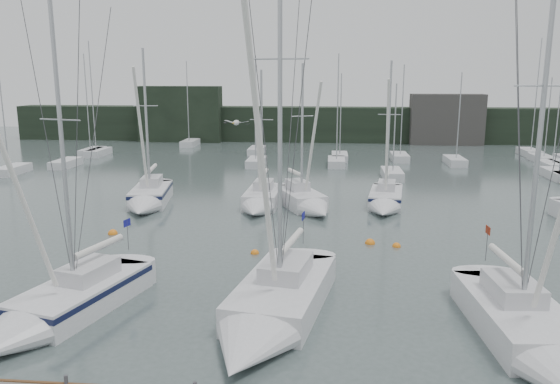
{
  "coord_description": "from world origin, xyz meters",
  "views": [
    {
      "loc": [
        1.87,
        -18.39,
        9.64
      ],
      "look_at": [
        -0.29,
        5.0,
        4.57
      ],
      "focal_mm": 35.0,
      "sensor_mm": 36.0,
      "label": 1
    }
  ],
  "objects": [
    {
      "name": "ground",
      "position": [
        0.0,
        0.0,
        0.0
      ],
      "size": [
        160.0,
        160.0,
        0.0
      ],
      "primitive_type": "plane",
      "color": "#475653",
      "rests_on": "ground"
    },
    {
      "name": "buoy_b",
      "position": [
        5.77,
        11.93,
        0.0
      ],
      "size": [
        0.48,
        0.48,
        0.48
      ],
      "primitive_type": "sphere",
      "color": "orange",
      "rests_on": "ground"
    },
    {
      "name": "mast_forest",
      "position": [
        4.01,
        41.6,
        0.47
      ],
      "size": [
        59.53,
        27.6,
        14.6
      ],
      "color": "silver",
      "rests_on": "ground"
    },
    {
      "name": "sailboat_near_left",
      "position": [
        -8.86,
        0.62,
        0.56
      ],
      "size": [
        5.02,
        9.39,
        13.42
      ],
      "rotation": [
        0.0,
        0.0,
        -0.27
      ],
      "color": "silver",
      "rests_on": "ground"
    },
    {
      "name": "buoy_d",
      "position": [
        4.3,
        12.38,
        0.0
      ],
      "size": [
        0.58,
        0.58,
        0.58
      ],
      "primitive_type": "sphere",
      "color": "orange",
      "rests_on": "ground"
    },
    {
      "name": "far_building_left",
      "position": [
        -20.0,
        60.0,
        4.0
      ],
      "size": [
        12.0,
        3.0,
        8.0
      ],
      "primitive_type": "cube",
      "color": "black",
      "rests_on": "ground"
    },
    {
      "name": "seagull",
      "position": [
        -1.78,
        2.6,
        7.82
      ],
      "size": [
        1.01,
        0.55,
        0.21
      ],
      "rotation": [
        0.0,
        0.0,
        -0.41
      ],
      "color": "silver",
      "rests_on": "ground"
    },
    {
      "name": "sailboat_mid_d",
      "position": [
        5.98,
        21.1,
        0.54
      ],
      "size": [
        3.37,
        7.86,
        11.37
      ],
      "rotation": [
        0.0,
        0.0,
        -0.14
      ],
      "color": "silver",
      "rests_on": "ground"
    },
    {
      "name": "far_building_right",
      "position": [
        18.0,
        60.0,
        3.5
      ],
      "size": [
        10.0,
        3.0,
        7.0
      ],
      "primitive_type": "cube",
      "color": "#3E3C39",
      "rests_on": "ground"
    },
    {
      "name": "sailboat_mid_a",
      "position": [
        -11.54,
        19.98,
        0.61
      ],
      "size": [
        3.76,
        8.47,
        12.32
      ],
      "rotation": [
        0.0,
        0.0,
        0.15
      ],
      "color": "silver",
      "rests_on": "ground"
    },
    {
      "name": "buoy_c",
      "position": [
        -11.4,
        12.9,
        0.0
      ],
      "size": [
        0.59,
        0.59,
        0.59
      ],
      "primitive_type": "sphere",
      "color": "orange",
      "rests_on": "ground"
    },
    {
      "name": "buoy_a",
      "position": [
        -2.15,
        9.98,
        0.0
      ],
      "size": [
        0.46,
        0.46,
        0.46
      ],
      "primitive_type": "sphere",
      "color": "orange",
      "rests_on": "ground"
    },
    {
      "name": "sailboat_near_center",
      "position": [
        -0.38,
        0.98,
        0.58
      ],
      "size": [
        4.94,
        10.63,
        17.38
      ],
      "rotation": [
        0.0,
        0.0,
        -0.18
      ],
      "color": "silver",
      "rests_on": "ground"
    },
    {
      "name": "sailboat_near_right",
      "position": [
        9.22,
        -0.33,
        0.57
      ],
      "size": [
        3.69,
        10.13,
        15.69
      ],
      "rotation": [
        0.0,
        0.0,
        0.07
      ],
      "color": "silver",
      "rests_on": "ground"
    },
    {
      "name": "far_treeline",
      "position": [
        0.0,
        62.0,
        2.5
      ],
      "size": [
        90.0,
        4.0,
        5.0
      ],
      "primitive_type": "cube",
      "color": "black",
      "rests_on": "ground"
    },
    {
      "name": "sailboat_mid_c",
      "position": [
        0.25,
        20.01,
        0.56
      ],
      "size": [
        5.2,
        7.71,
        11.16
      ],
      "rotation": [
        0.0,
        0.0,
        0.43
      ],
      "color": "silver",
      "rests_on": "ground"
    },
    {
      "name": "sailboat_mid_b",
      "position": [
        -3.13,
        19.94,
        0.55
      ],
      "size": [
        2.59,
        7.06,
        10.75
      ],
      "rotation": [
        0.0,
        0.0,
        -0.03
      ],
      "color": "silver",
      "rests_on": "ground"
    }
  ]
}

